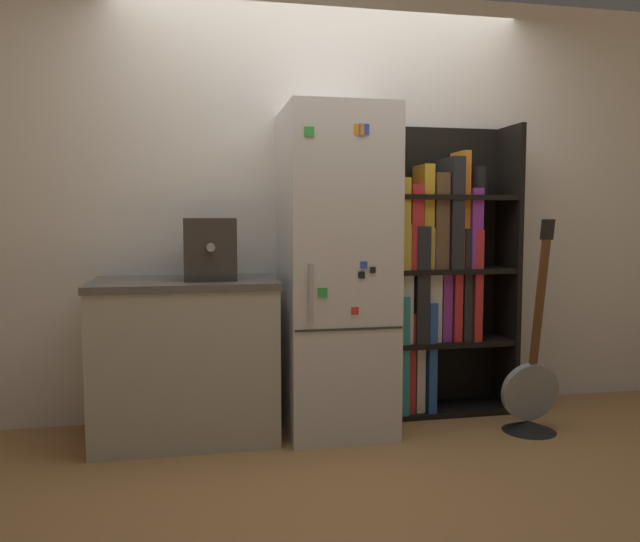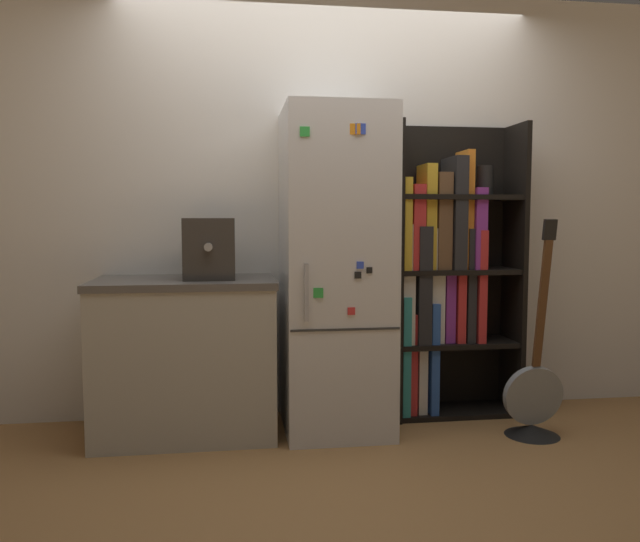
% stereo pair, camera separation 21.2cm
% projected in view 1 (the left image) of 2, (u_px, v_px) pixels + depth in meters
% --- Properties ---
extents(ground_plane, '(16.00, 16.00, 0.00)m').
position_uv_depth(ground_plane, '(340.00, 434.00, 3.53)').
color(ground_plane, '#A87542').
extents(wall_back, '(8.00, 0.05, 2.60)m').
position_uv_depth(wall_back, '(323.00, 205.00, 3.88)').
color(wall_back, white).
rests_on(wall_back, ground_plane).
extents(refrigerator, '(0.59, 0.68, 1.83)m').
position_uv_depth(refrigerator, '(335.00, 271.00, 3.57)').
color(refrigerator, silver).
rests_on(refrigerator, ground_plane).
extents(bookshelf, '(0.80, 0.34, 1.79)m').
position_uv_depth(bookshelf, '(437.00, 274.00, 3.89)').
color(bookshelf, black).
rests_on(bookshelf, ground_plane).
extents(kitchen_counter, '(1.00, 0.63, 0.88)m').
position_uv_depth(kitchen_counter, '(186.00, 358.00, 3.46)').
color(kitchen_counter, '#BCB7A8').
rests_on(kitchen_counter, ground_plane).
extents(espresso_machine, '(0.28, 0.36, 0.34)m').
position_uv_depth(espresso_machine, '(210.00, 249.00, 3.42)').
color(espresso_machine, '#38332D').
rests_on(espresso_machine, kitchen_counter).
extents(guitar, '(0.34, 0.30, 1.21)m').
position_uv_depth(guitar, '(530.00, 402.00, 3.55)').
color(guitar, black).
rests_on(guitar, ground_plane).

